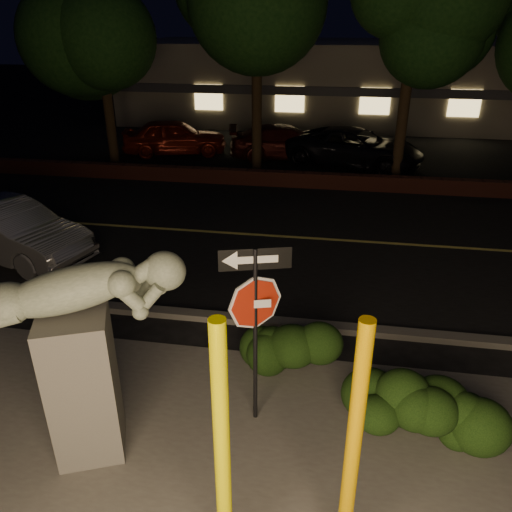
# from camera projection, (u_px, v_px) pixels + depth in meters

# --- Properties ---
(ground) EXTENTS (90.00, 90.00, 0.00)m
(ground) POSITION_uv_depth(u_px,v_px,m) (320.00, 201.00, 15.40)
(ground) COLOR black
(ground) RESTS_ON ground
(road) EXTENTS (80.00, 8.00, 0.01)m
(road) POSITION_uv_depth(u_px,v_px,m) (314.00, 239.00, 12.72)
(road) COLOR black
(road) RESTS_ON ground
(lane_marking) EXTENTS (80.00, 0.12, 0.00)m
(lane_marking) POSITION_uv_depth(u_px,v_px,m) (314.00, 238.00, 12.72)
(lane_marking) COLOR #BAAB4A
(lane_marking) RESTS_ON road
(curb) EXTENTS (80.00, 0.25, 0.12)m
(curb) POSITION_uv_depth(u_px,v_px,m) (301.00, 325.00, 9.05)
(curb) COLOR #4C4944
(curb) RESTS_ON ground
(brick_wall) EXTENTS (40.00, 0.35, 0.50)m
(brick_wall) POSITION_uv_depth(u_px,v_px,m) (322.00, 181.00, 16.45)
(brick_wall) COLOR #431C15
(brick_wall) RESTS_ON ground
(parking_lot) EXTENTS (40.00, 12.00, 0.01)m
(parking_lot) POSITION_uv_depth(u_px,v_px,m) (328.00, 148.00, 21.63)
(parking_lot) COLOR black
(parking_lot) RESTS_ON ground
(building) EXTENTS (22.00, 10.20, 4.00)m
(building) POSITION_uv_depth(u_px,v_px,m) (335.00, 80.00, 27.88)
(building) COLOR #6B6356
(building) RESTS_ON ground
(tree_far_a) EXTENTS (4.60, 4.60, 7.43)m
(tree_far_a) POSITION_uv_depth(u_px,v_px,m) (96.00, 10.00, 16.94)
(tree_far_a) COLOR black
(tree_far_a) RESTS_ON ground
(yellow_pole_left) EXTENTS (0.15, 0.15, 2.98)m
(yellow_pole_left) POSITION_uv_depth(u_px,v_px,m) (222.00, 459.00, 4.49)
(yellow_pole_left) COLOR #F8EE00
(yellow_pole_left) RESTS_ON ground
(yellow_pole_right) EXTENTS (0.15, 0.15, 2.92)m
(yellow_pole_right) POSITION_uv_depth(u_px,v_px,m) (352.00, 454.00, 4.58)
(yellow_pole_right) COLOR #E5A600
(yellow_pole_right) RESTS_ON ground
(signpost) EXTENTS (0.86, 0.27, 2.62)m
(signpost) POSITION_uv_depth(u_px,v_px,m) (255.00, 304.00, 6.22)
(signpost) COLOR black
(signpost) RESTS_ON ground
(sculpture) EXTENTS (2.47, 1.51, 2.71)m
(sculpture) POSITION_uv_depth(u_px,v_px,m) (79.00, 341.00, 5.84)
(sculpture) COLOR #4C4944
(sculpture) RESTS_ON ground
(hedge_center) EXTENTS (1.78, 0.88, 0.91)m
(hedge_center) POSITION_uv_depth(u_px,v_px,m) (291.00, 339.00, 7.96)
(hedge_center) COLOR black
(hedge_center) RESTS_ON ground
(hedge_right) EXTENTS (1.72, 0.96, 1.11)m
(hedge_right) POSITION_uv_depth(u_px,v_px,m) (413.00, 399.00, 6.56)
(hedge_right) COLOR black
(hedge_right) RESTS_ON ground
(hedge_far_right) EXTENTS (1.39, 0.98, 0.89)m
(hedge_far_right) POSITION_uv_depth(u_px,v_px,m) (471.00, 410.00, 6.52)
(hedge_far_right) COLOR black
(hedge_far_right) RESTS_ON ground
(silver_sedan) EXTENTS (4.27, 2.51, 1.33)m
(silver_sedan) POSITION_uv_depth(u_px,v_px,m) (9.00, 231.00, 11.44)
(silver_sedan) COLOR #A8A9AD
(silver_sedan) RESTS_ON ground
(parked_car_red) EXTENTS (4.47, 2.68, 1.42)m
(parked_car_red) POSITION_uv_depth(u_px,v_px,m) (175.00, 137.00, 20.39)
(parked_car_red) COLOR maroon
(parked_car_red) RESTS_ON ground
(parked_car_darkred) EXTENTS (4.77, 2.71, 1.30)m
(parked_car_darkred) POSITION_uv_depth(u_px,v_px,m) (286.00, 142.00, 19.79)
(parked_car_darkred) COLOR #390F0C
(parked_car_darkred) RESTS_ON ground
(parked_car_dark) EXTENTS (5.50, 3.67, 1.40)m
(parked_car_dark) POSITION_uv_depth(u_px,v_px,m) (355.00, 148.00, 18.74)
(parked_car_dark) COLOR black
(parked_car_dark) RESTS_ON ground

